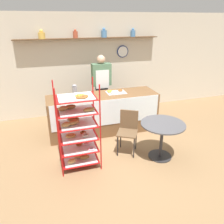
{
  "coord_description": "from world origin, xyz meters",
  "views": [
    {
      "loc": [
        -1.21,
        -3.52,
        2.53
      ],
      "look_at": [
        0.0,
        0.38,
        0.78
      ],
      "focal_mm": 35.0,
      "sensor_mm": 36.0,
      "label": 1
    }
  ],
  "objects_px": {
    "person_worker": "(102,86)",
    "cafe_chair": "(128,127)",
    "cafe_table": "(162,132)",
    "donut_tray_counter": "(115,92)",
    "pastry_rack": "(78,129)",
    "coffee_carafe": "(75,92)"
  },
  "relations": [
    {
      "from": "person_worker",
      "to": "cafe_chair",
      "type": "height_order",
      "value": "person_worker"
    },
    {
      "from": "person_worker",
      "to": "cafe_table",
      "type": "height_order",
      "value": "person_worker"
    },
    {
      "from": "person_worker",
      "to": "donut_tray_counter",
      "type": "xyz_separation_m",
      "value": [
        0.18,
        -0.56,
        0.0
      ]
    },
    {
      "from": "person_worker",
      "to": "cafe_table",
      "type": "distance_m",
      "value": 2.16
    },
    {
      "from": "pastry_rack",
      "to": "coffee_carafe",
      "type": "distance_m",
      "value": 1.13
    },
    {
      "from": "pastry_rack",
      "to": "person_worker",
      "type": "distance_m",
      "value": 2.04
    },
    {
      "from": "coffee_carafe",
      "to": "donut_tray_counter",
      "type": "height_order",
      "value": "coffee_carafe"
    },
    {
      "from": "cafe_table",
      "to": "donut_tray_counter",
      "type": "relative_size",
      "value": 1.85
    },
    {
      "from": "pastry_rack",
      "to": "cafe_chair",
      "type": "height_order",
      "value": "pastry_rack"
    },
    {
      "from": "cafe_chair",
      "to": "donut_tray_counter",
      "type": "height_order",
      "value": "donut_tray_counter"
    },
    {
      "from": "cafe_chair",
      "to": "pastry_rack",
      "type": "bearing_deg",
      "value": -138.8
    },
    {
      "from": "cafe_table",
      "to": "coffee_carafe",
      "type": "xyz_separation_m",
      "value": [
        -1.43,
        1.28,
        0.53
      ]
    },
    {
      "from": "cafe_table",
      "to": "person_worker",
      "type": "bearing_deg",
      "value": 107.88
    },
    {
      "from": "coffee_carafe",
      "to": "donut_tray_counter",
      "type": "xyz_separation_m",
      "value": [
        0.96,
        0.18,
        -0.14
      ]
    },
    {
      "from": "person_worker",
      "to": "cafe_table",
      "type": "relative_size",
      "value": 2.07
    },
    {
      "from": "person_worker",
      "to": "donut_tray_counter",
      "type": "relative_size",
      "value": 3.82
    },
    {
      "from": "pastry_rack",
      "to": "coffee_carafe",
      "type": "relative_size",
      "value": 4.75
    },
    {
      "from": "pastry_rack",
      "to": "coffee_carafe",
      "type": "bearing_deg",
      "value": 83.1
    },
    {
      "from": "pastry_rack",
      "to": "cafe_table",
      "type": "height_order",
      "value": "pastry_rack"
    },
    {
      "from": "person_worker",
      "to": "donut_tray_counter",
      "type": "bearing_deg",
      "value": -72.35
    },
    {
      "from": "pastry_rack",
      "to": "person_worker",
      "type": "bearing_deg",
      "value": 63.36
    },
    {
      "from": "coffee_carafe",
      "to": "cafe_chair",
      "type": "bearing_deg",
      "value": -44.03
    }
  ]
}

